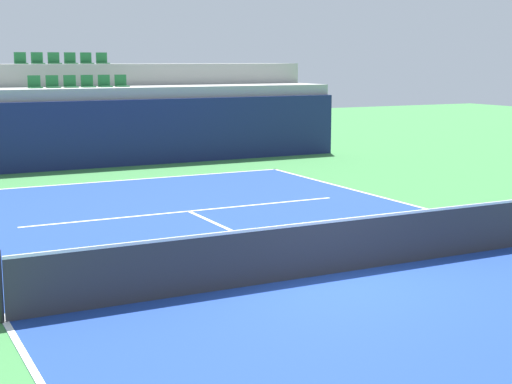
% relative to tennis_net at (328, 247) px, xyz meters
% --- Properties ---
extents(ground_plane, '(80.00, 80.00, 0.00)m').
position_rel_tennis_net_xyz_m(ground_plane, '(0.00, 0.00, -0.51)').
color(ground_plane, '#387A3D').
extents(court_surface, '(11.00, 24.00, 0.01)m').
position_rel_tennis_net_xyz_m(court_surface, '(0.00, 0.00, -0.50)').
color(court_surface, navy).
rests_on(court_surface, ground_plane).
extents(baseline_far, '(11.00, 0.10, 0.00)m').
position_rel_tennis_net_xyz_m(baseline_far, '(0.00, 11.95, -0.50)').
color(baseline_far, white).
rests_on(baseline_far, court_surface).
extents(sideline_left, '(0.10, 24.00, 0.00)m').
position_rel_tennis_net_xyz_m(sideline_left, '(-5.45, 0.00, -0.50)').
color(sideline_left, white).
rests_on(sideline_left, court_surface).
extents(service_line_far, '(8.26, 0.10, 0.00)m').
position_rel_tennis_net_xyz_m(service_line_far, '(0.00, 6.40, -0.50)').
color(service_line_far, white).
rests_on(service_line_far, court_surface).
extents(centre_service_line, '(0.10, 6.40, 0.00)m').
position_rel_tennis_net_xyz_m(centre_service_line, '(0.00, 3.20, -0.50)').
color(centre_service_line, white).
rests_on(centre_service_line, court_surface).
extents(back_wall, '(19.44, 0.30, 2.34)m').
position_rel_tennis_net_xyz_m(back_wall, '(0.00, 15.20, 0.66)').
color(back_wall, navy).
rests_on(back_wall, ground_plane).
extents(stands_tier_lower, '(19.44, 2.40, 2.75)m').
position_rel_tennis_net_xyz_m(stands_tier_lower, '(0.00, 16.55, 0.86)').
color(stands_tier_lower, '#9E9E99').
rests_on(stands_tier_lower, ground_plane).
extents(stands_tier_upper, '(19.44, 2.40, 3.57)m').
position_rel_tennis_net_xyz_m(stands_tier_upper, '(0.00, 18.95, 1.27)').
color(stands_tier_upper, '#9E9E99').
rests_on(stands_tier_upper, ground_plane).
extents(seating_row_lower, '(3.57, 0.44, 0.44)m').
position_rel_tennis_net_xyz_m(seating_row_lower, '(0.00, 16.65, 2.36)').
color(seating_row_lower, '#1E6633').
rests_on(seating_row_lower, stands_tier_lower).
extents(seating_row_upper, '(3.57, 0.44, 0.44)m').
position_rel_tennis_net_xyz_m(seating_row_upper, '(0.00, 19.05, 3.18)').
color(seating_row_upper, '#1E6633').
rests_on(seating_row_upper, stands_tier_upper).
extents(tennis_net, '(11.08, 0.08, 1.07)m').
position_rel_tennis_net_xyz_m(tennis_net, '(0.00, 0.00, 0.00)').
color(tennis_net, black).
rests_on(tennis_net, court_surface).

